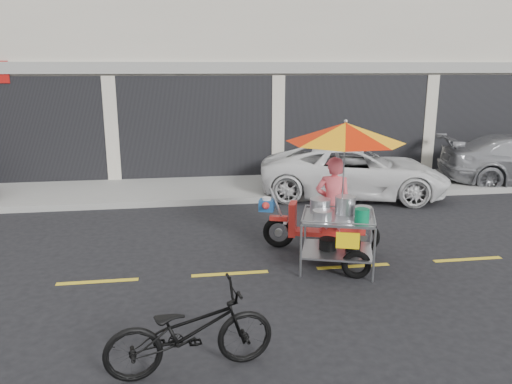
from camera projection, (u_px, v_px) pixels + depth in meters
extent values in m
plane|color=black|center=(353.00, 266.00, 8.07)|extent=(90.00, 90.00, 0.00)
cube|color=gray|center=(284.00, 184.00, 13.32)|extent=(45.00, 3.00, 0.15)
cube|color=beige|center=(256.00, 40.00, 17.15)|extent=(36.00, 8.00, 8.00)
cube|color=black|center=(278.00, 129.00, 13.91)|extent=(35.28, 0.06, 2.90)
cube|color=gray|center=(279.00, 68.00, 13.49)|extent=(36.00, 0.12, 0.30)
cube|color=gold|center=(353.00, 266.00, 8.06)|extent=(42.00, 0.10, 0.01)
imported|color=white|center=(354.00, 171.00, 12.28)|extent=(4.93, 3.19, 1.26)
imported|color=black|center=(190.00, 331.00, 5.20)|extent=(1.86, 0.88, 0.94)
torus|color=black|center=(279.00, 232.00, 8.86)|extent=(0.57, 0.28, 0.56)
torus|color=black|center=(363.00, 237.00, 8.62)|extent=(0.57, 0.28, 0.56)
cylinder|color=#9EA0A5|center=(279.00, 232.00, 8.86)|extent=(0.15, 0.10, 0.14)
cylinder|color=#9EA0A5|center=(363.00, 237.00, 8.62)|extent=(0.15, 0.10, 0.14)
cube|color=red|center=(279.00, 218.00, 8.79)|extent=(0.34, 0.21, 0.08)
cylinder|color=#9EA0A5|center=(279.00, 210.00, 8.76)|extent=(0.36, 0.16, 0.80)
cube|color=red|center=(293.00, 219.00, 8.75)|extent=(0.22, 0.36, 0.59)
cube|color=red|center=(318.00, 232.00, 8.74)|extent=(0.84, 0.51, 0.08)
cube|color=red|center=(344.00, 221.00, 8.61)|extent=(0.78, 0.47, 0.39)
cube|color=black|center=(339.00, 208.00, 8.57)|extent=(0.68, 0.42, 0.10)
cylinder|color=#9EA0A5|center=(286.00, 194.00, 8.66)|extent=(0.20, 0.53, 0.04)
sphere|color=black|center=(290.00, 185.00, 8.81)|extent=(0.10, 0.10, 0.10)
cylinder|color=white|center=(285.00, 222.00, 8.79)|extent=(0.15, 0.15, 0.05)
cube|color=navy|center=(267.00, 205.00, 8.77)|extent=(0.31, 0.29, 0.20)
cylinder|color=white|center=(267.00, 199.00, 8.74)|extent=(0.20, 0.20, 0.05)
cone|color=red|center=(265.00, 207.00, 8.61)|extent=(0.24, 0.26, 0.18)
torus|color=black|center=(356.00, 265.00, 7.57)|extent=(0.46, 0.24, 0.45)
cylinder|color=#9EA0A5|center=(301.00, 251.00, 7.56)|extent=(0.04, 0.04, 0.84)
cylinder|color=#9EA0A5|center=(305.00, 233.00, 8.41)|extent=(0.04, 0.04, 0.84)
cylinder|color=#9EA0A5|center=(374.00, 256.00, 7.39)|extent=(0.04, 0.04, 0.84)
cylinder|color=#9EA0A5|center=(371.00, 236.00, 8.24)|extent=(0.04, 0.04, 0.84)
cube|color=#9EA0A5|center=(337.00, 251.00, 7.93)|extent=(1.31, 1.18, 0.03)
cube|color=#9EA0A5|center=(338.00, 218.00, 7.80)|extent=(1.31, 1.18, 0.04)
cylinder|color=#9EA0A5|center=(338.00, 223.00, 7.36)|extent=(1.04, 0.36, 0.02)
cylinder|color=#9EA0A5|center=(339.00, 207.00, 8.21)|extent=(1.04, 0.36, 0.02)
cylinder|color=#9EA0A5|center=(304.00, 213.00, 7.87)|extent=(0.30, 0.85, 0.02)
cylinder|color=#9EA0A5|center=(374.00, 216.00, 7.70)|extent=(0.30, 0.85, 0.02)
cylinder|color=#9EA0A5|center=(337.00, 241.00, 8.36)|extent=(0.27, 0.72, 0.04)
cylinder|color=#9EA0A5|center=(338.00, 213.00, 8.23)|extent=(0.27, 0.72, 0.04)
cube|color=yellow|center=(348.00, 241.00, 7.37)|extent=(0.33, 0.13, 0.25)
cylinder|color=#B7B7BC|center=(320.00, 206.00, 8.00)|extent=(0.41, 0.41, 0.21)
cylinder|color=#B7B7BC|center=(345.00, 205.00, 7.95)|extent=(0.41, 0.41, 0.26)
cylinder|color=#B7B7BC|center=(363.00, 213.00, 7.76)|extent=(0.33, 0.33, 0.15)
cylinder|color=#B7B7BC|center=(322.00, 216.00, 7.65)|extent=(0.37, 0.37, 0.12)
cylinder|color=#077043|center=(362.00, 216.00, 7.48)|extent=(0.27, 0.27, 0.22)
cylinder|color=black|center=(328.00, 244.00, 7.93)|extent=(0.35, 0.35, 0.18)
cylinder|color=black|center=(353.00, 246.00, 7.87)|extent=(0.30, 0.30, 0.16)
cylinder|color=#9EA0A5|center=(344.00, 171.00, 7.70)|extent=(0.03, 0.03, 1.48)
sphere|color=#9EA0A5|center=(346.00, 121.00, 7.52)|extent=(0.06, 0.06, 0.06)
imported|color=#EC5761|center=(333.00, 205.00, 8.57)|extent=(0.70, 0.57, 1.67)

